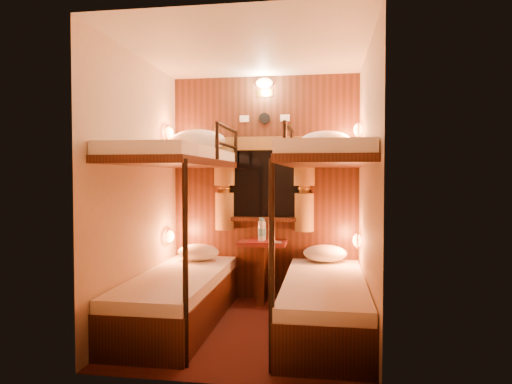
% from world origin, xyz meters
% --- Properties ---
extents(floor, '(2.10, 2.10, 0.00)m').
position_xyz_m(floor, '(0.00, 0.00, 0.00)').
color(floor, '#360E0F').
rests_on(floor, ground).
extents(ceiling, '(2.10, 2.10, 0.00)m').
position_xyz_m(ceiling, '(0.00, 0.00, 2.40)').
color(ceiling, silver).
rests_on(ceiling, wall_back).
extents(wall_back, '(2.40, 0.00, 2.40)m').
position_xyz_m(wall_back, '(0.00, 1.05, 1.20)').
color(wall_back, '#C6B293').
rests_on(wall_back, floor).
extents(wall_front, '(2.40, 0.00, 2.40)m').
position_xyz_m(wall_front, '(0.00, -1.05, 1.20)').
color(wall_front, '#C6B293').
rests_on(wall_front, floor).
extents(wall_left, '(0.00, 2.40, 2.40)m').
position_xyz_m(wall_left, '(-1.00, 0.00, 1.20)').
color(wall_left, '#C6B293').
rests_on(wall_left, floor).
extents(wall_right, '(0.00, 2.40, 2.40)m').
position_xyz_m(wall_right, '(1.00, 0.00, 1.20)').
color(wall_right, '#C6B293').
rests_on(wall_right, floor).
extents(back_panel, '(2.00, 0.03, 2.40)m').
position_xyz_m(back_panel, '(0.00, 1.04, 1.20)').
color(back_panel, '#331C0E').
rests_on(back_panel, floor).
extents(bunk_left, '(0.72, 1.90, 1.82)m').
position_xyz_m(bunk_left, '(-0.65, 0.07, 0.56)').
color(bunk_left, '#331C0E').
rests_on(bunk_left, floor).
extents(bunk_right, '(0.72, 1.90, 1.82)m').
position_xyz_m(bunk_right, '(0.65, 0.07, 0.56)').
color(bunk_right, '#331C0E').
rests_on(bunk_right, floor).
extents(window, '(1.00, 0.12, 0.79)m').
position_xyz_m(window, '(0.00, 1.00, 1.18)').
color(window, black).
rests_on(window, back_panel).
extents(curtains, '(1.10, 0.22, 1.00)m').
position_xyz_m(curtains, '(0.00, 0.97, 1.26)').
color(curtains, brown).
rests_on(curtains, back_panel).
extents(back_fixtures, '(0.54, 0.09, 0.48)m').
position_xyz_m(back_fixtures, '(0.00, 1.00, 2.25)').
color(back_fixtures, black).
rests_on(back_fixtures, back_panel).
extents(reading_lamps, '(2.00, 0.20, 1.25)m').
position_xyz_m(reading_lamps, '(-0.00, 0.70, 1.24)').
color(reading_lamps, orange).
rests_on(reading_lamps, wall_left).
extents(table, '(0.50, 0.34, 0.66)m').
position_xyz_m(table, '(0.00, 0.85, 0.41)').
color(table, '#591B14').
rests_on(table, floor).
extents(bottle_left, '(0.07, 0.07, 0.25)m').
position_xyz_m(bottle_left, '(-0.01, 0.83, 0.76)').
color(bottle_left, '#99BFE5').
rests_on(bottle_left, table).
extents(bottle_right, '(0.07, 0.07, 0.23)m').
position_xyz_m(bottle_right, '(-0.00, 0.91, 0.75)').
color(bottle_right, '#99BFE5').
rests_on(bottle_right, table).
extents(sachet_a, '(0.09, 0.07, 0.01)m').
position_xyz_m(sachet_a, '(0.17, 0.78, 0.65)').
color(sachet_a, silver).
rests_on(sachet_a, table).
extents(sachet_b, '(0.10, 0.09, 0.01)m').
position_xyz_m(sachet_b, '(0.11, 0.86, 0.65)').
color(sachet_b, silver).
rests_on(sachet_b, table).
extents(pillow_lower_left, '(0.43, 0.31, 0.17)m').
position_xyz_m(pillow_lower_left, '(-0.65, 0.71, 0.54)').
color(pillow_lower_left, white).
rests_on(pillow_lower_left, bunk_left).
extents(pillow_lower_right, '(0.44, 0.32, 0.17)m').
position_xyz_m(pillow_lower_right, '(0.65, 0.83, 0.54)').
color(pillow_lower_right, white).
rests_on(pillow_lower_right, bunk_right).
extents(pillow_upper_left, '(0.57, 0.41, 0.22)m').
position_xyz_m(pillow_upper_left, '(-0.65, 0.73, 1.70)').
color(pillow_upper_left, white).
rests_on(pillow_upper_left, bunk_left).
extents(pillow_upper_right, '(0.49, 0.35, 0.19)m').
position_xyz_m(pillow_upper_right, '(0.65, 0.74, 1.68)').
color(pillow_upper_right, white).
rests_on(pillow_upper_right, bunk_right).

